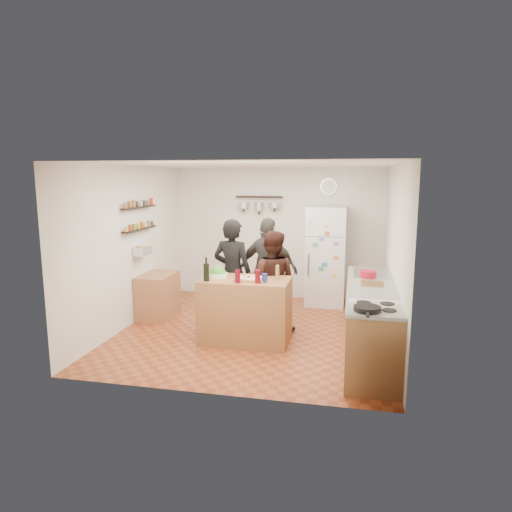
% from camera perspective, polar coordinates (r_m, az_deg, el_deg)
% --- Properties ---
extents(room_shell, '(4.20, 4.20, 4.20)m').
position_cam_1_polar(room_shell, '(7.15, 0.49, 1.18)').
color(room_shell, brown).
rests_on(room_shell, ground).
extents(prep_island, '(1.25, 0.72, 0.91)m').
position_cam_1_polar(prep_island, '(6.55, -1.33, -6.79)').
color(prep_island, '#925735').
rests_on(prep_island, floor).
extents(pizza_board, '(0.42, 0.34, 0.02)m').
position_cam_1_polar(pizza_board, '(6.39, -0.69, -2.89)').
color(pizza_board, '#966436').
rests_on(pizza_board, prep_island).
extents(pizza, '(0.34, 0.34, 0.02)m').
position_cam_1_polar(pizza, '(6.39, -0.69, -2.72)').
color(pizza, beige).
rests_on(pizza, pizza_board).
extents(salad_bowl, '(0.29, 0.29, 0.06)m').
position_cam_1_polar(salad_bowl, '(6.58, -4.81, -2.38)').
color(salad_bowl, white).
rests_on(salad_bowl, prep_island).
extents(wine_bottle, '(0.08, 0.08, 0.24)m').
position_cam_1_polar(wine_bottle, '(6.33, -6.22, -2.03)').
color(wine_bottle, black).
rests_on(wine_bottle, prep_island).
extents(wine_glass_near, '(0.07, 0.07, 0.18)m').
position_cam_1_polar(wine_glass_near, '(6.19, -2.32, -2.55)').
color(wine_glass_near, '#560711').
rests_on(wine_glass_near, prep_island).
extents(wine_glass_far, '(0.07, 0.07, 0.18)m').
position_cam_1_polar(wine_glass_far, '(6.17, 0.21, -2.59)').
color(wine_glass_far, '#5C070F').
rests_on(wine_glass_far, prep_island).
extents(pepper_mill, '(0.05, 0.05, 0.17)m').
position_cam_1_polar(pepper_mill, '(6.37, 2.70, -2.25)').
color(pepper_mill, '#9E6C42').
rests_on(pepper_mill, prep_island).
extents(salt_canister, '(0.07, 0.07, 0.12)m').
position_cam_1_polar(salt_canister, '(6.24, 1.08, -2.74)').
color(salt_canister, navy).
rests_on(salt_canister, prep_island).
extents(person_left, '(0.68, 0.50, 1.71)m').
position_cam_1_polar(person_left, '(7.06, -2.95, -2.21)').
color(person_left, black).
rests_on(person_left, floor).
extents(person_center, '(0.77, 0.61, 1.55)m').
position_cam_1_polar(person_center, '(6.89, 1.97, -3.20)').
color(person_center, black).
rests_on(person_center, floor).
extents(person_back, '(1.05, 0.60, 1.69)m').
position_cam_1_polar(person_back, '(7.42, 1.53, -1.69)').
color(person_back, '#2F2D2A').
rests_on(person_back, floor).
extents(counter_run, '(0.63, 2.63, 0.90)m').
position_cam_1_polar(counter_run, '(6.28, 14.20, -7.89)').
color(counter_run, '#9E7042').
rests_on(counter_run, floor).
extents(stove_top, '(0.60, 0.62, 0.02)m').
position_cam_1_polar(stove_top, '(5.24, 14.76, -6.24)').
color(stove_top, white).
rests_on(stove_top, counter_run).
extents(skillet, '(0.29, 0.29, 0.06)m').
position_cam_1_polar(skillet, '(5.03, 13.73, -6.41)').
color(skillet, black).
rests_on(skillet, stove_top).
extents(sink, '(0.50, 0.80, 0.03)m').
position_cam_1_polar(sink, '(6.98, 14.14, -2.13)').
color(sink, silver).
rests_on(sink, counter_run).
extents(cutting_board, '(0.30, 0.40, 0.02)m').
position_cam_1_polar(cutting_board, '(6.31, 14.34, -3.47)').
color(cutting_board, brown).
rests_on(cutting_board, counter_run).
extents(red_bowl, '(0.24, 0.24, 0.10)m').
position_cam_1_polar(red_bowl, '(6.65, 13.82, -2.24)').
color(red_bowl, '#AC1328').
rests_on(red_bowl, counter_run).
extents(fridge, '(0.70, 0.68, 1.80)m').
position_cam_1_polar(fridge, '(8.42, 8.72, -0.01)').
color(fridge, white).
rests_on(fridge, floor).
extents(wall_clock, '(0.30, 0.03, 0.30)m').
position_cam_1_polar(wall_clock, '(8.62, 9.07, 8.58)').
color(wall_clock, silver).
rests_on(wall_clock, back_wall).
extents(spice_shelf_lower, '(0.12, 1.00, 0.02)m').
position_cam_1_polar(spice_shelf_lower, '(7.56, -14.30, 3.27)').
color(spice_shelf_lower, black).
rests_on(spice_shelf_lower, left_wall).
extents(spice_shelf_upper, '(0.12, 1.00, 0.02)m').
position_cam_1_polar(spice_shelf_upper, '(7.53, -14.42, 5.92)').
color(spice_shelf_upper, black).
rests_on(spice_shelf_upper, left_wall).
extents(produce_basket, '(0.18, 0.35, 0.14)m').
position_cam_1_polar(produce_basket, '(7.60, -13.99, 0.65)').
color(produce_basket, silver).
rests_on(produce_basket, left_wall).
extents(side_table, '(0.50, 0.80, 0.73)m').
position_cam_1_polar(side_table, '(7.85, -12.13, -4.85)').
color(side_table, '#A86E46').
rests_on(side_table, floor).
extents(pot_rack, '(0.90, 0.04, 0.04)m').
position_cam_1_polar(pot_rack, '(8.72, 0.38, 7.40)').
color(pot_rack, black).
rests_on(pot_rack, back_wall).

